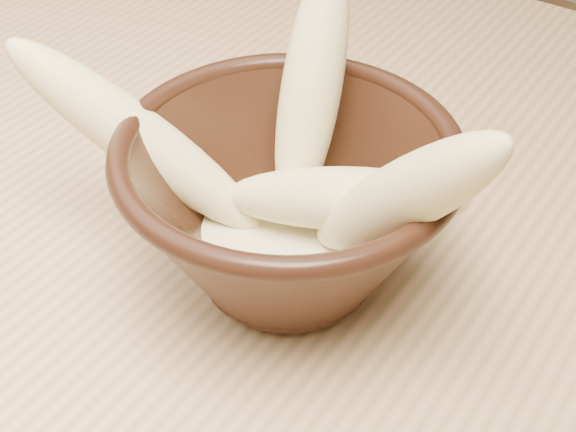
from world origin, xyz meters
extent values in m
cube|color=tan|center=(0.00, 0.00, 0.73)|extent=(1.20, 0.80, 0.04)
cylinder|color=#A57752|center=(-0.54, 0.34, 0.35)|extent=(0.05, 0.05, 0.71)
cylinder|color=black|center=(0.07, -0.10, 0.76)|extent=(0.09, 0.09, 0.01)
cylinder|color=black|center=(0.07, -0.10, 0.78)|extent=(0.09, 0.09, 0.01)
torus|color=black|center=(0.07, -0.10, 0.86)|extent=(0.22, 0.22, 0.01)
cylinder|color=beige|center=(0.07, -0.10, 0.79)|extent=(0.12, 0.12, 0.02)
ellipsoid|color=#DCD182|center=(0.05, -0.04, 0.87)|extent=(0.07, 0.13, 0.17)
ellipsoid|color=#DCD182|center=(-0.02, -0.13, 0.85)|extent=(0.19, 0.09, 0.14)
ellipsoid|color=#DCD182|center=(0.15, -0.10, 0.86)|extent=(0.15, 0.07, 0.16)
ellipsoid|color=#DCD182|center=(0.11, -0.09, 0.83)|extent=(0.16, 0.09, 0.07)
camera|label=1|loc=(0.29, -0.42, 1.15)|focal=50.00mm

